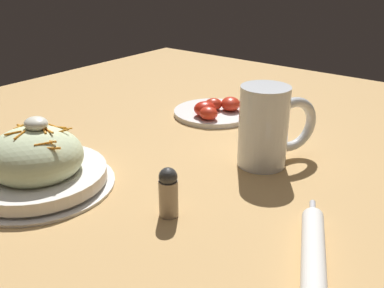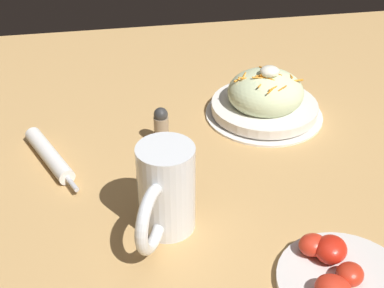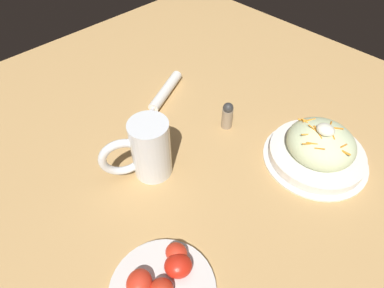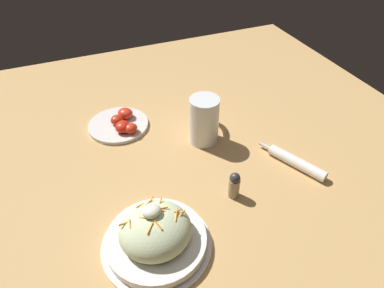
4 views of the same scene
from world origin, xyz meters
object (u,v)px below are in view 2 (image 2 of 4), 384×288
(tomato_plate, at_px, (340,276))
(salad_plate, at_px, (265,99))
(salt_shaker, at_px, (161,125))
(napkin_roll, at_px, (49,155))
(beer_mug, at_px, (165,195))

(tomato_plate, bearing_deg, salad_plate, -93.63)
(salt_shaker, bearing_deg, tomato_plate, 116.62)
(napkin_roll, bearing_deg, tomato_plate, 138.22)
(napkin_roll, relative_size, salt_shaker, 2.59)
(salad_plate, relative_size, napkin_roll, 1.24)
(tomato_plate, relative_size, salt_shaker, 2.47)
(salad_plate, relative_size, beer_mug, 1.63)
(salad_plate, distance_m, beer_mug, 0.36)
(napkin_roll, relative_size, tomato_plate, 1.05)
(tomato_plate, height_order, salt_shaker, salt_shaker)
(salad_plate, xyz_separation_m, salt_shaker, (0.21, 0.06, 0.00))
(salad_plate, distance_m, tomato_plate, 0.42)
(beer_mug, height_order, napkin_roll, beer_mug)
(napkin_roll, distance_m, tomato_plate, 0.50)
(beer_mug, xyz_separation_m, napkin_roll, (0.17, -0.19, -0.05))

